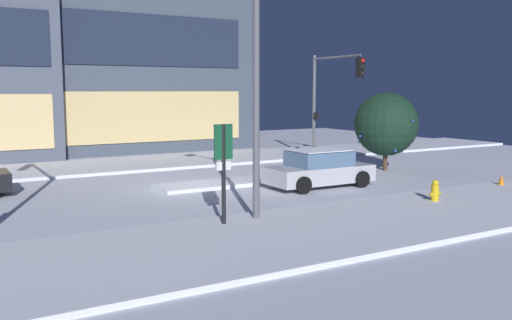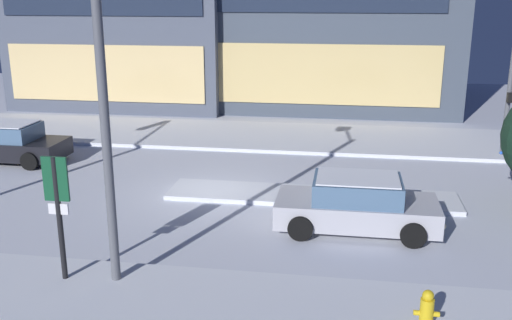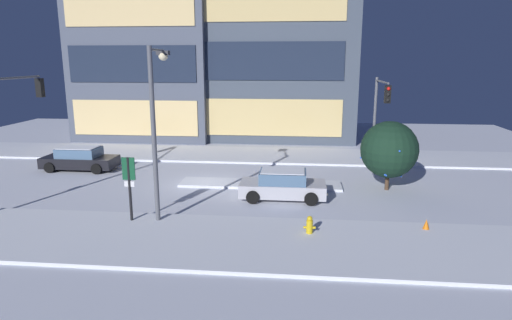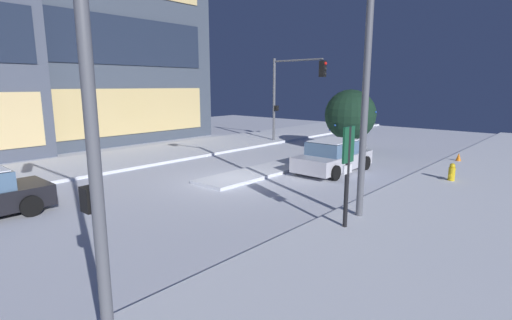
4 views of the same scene
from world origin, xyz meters
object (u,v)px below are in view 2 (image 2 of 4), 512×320
at_px(fire_hydrant, 427,312).
at_px(parking_info_sign, 58,204).
at_px(car_far, 4,143).
at_px(car_near, 357,205).
at_px(street_lamp_arched, 112,57).

height_order(fire_hydrant, parking_info_sign, parking_info_sign).
bearing_deg(car_far, car_near, 160.60).
height_order(car_far, parking_info_sign, parking_info_sign).
xyz_separation_m(fire_hydrant, parking_info_sign, (-7.60, 0.69, 1.45)).
relative_size(street_lamp_arched, parking_info_sign, 2.56).
bearing_deg(fire_hydrant, car_far, 146.68).
bearing_deg(car_near, parking_info_sign, -146.95).
bearing_deg(street_lamp_arched, car_near, -65.04).
bearing_deg(street_lamp_arched, fire_hydrant, -109.77).
bearing_deg(parking_info_sign, street_lamp_arched, -48.33).
bearing_deg(car_near, street_lamp_arched, -149.07).
relative_size(street_lamp_arched, fire_hydrant, 8.69).
relative_size(car_far, street_lamp_arched, 0.64).
relative_size(car_near, car_far, 0.93).
relative_size(car_near, fire_hydrant, 5.13).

